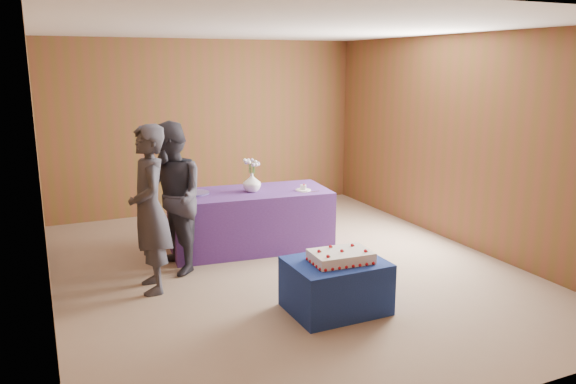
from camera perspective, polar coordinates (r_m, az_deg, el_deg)
ground at (r=6.60m, az=-0.40°, el=-7.76°), size 6.00×6.00×0.00m
room_shell at (r=6.19m, az=-0.42°, el=8.04°), size 5.04×6.04×2.72m
cake_table at (r=5.48m, az=4.87°, el=-9.44°), size 0.91×0.71×0.50m
serving_table at (r=7.21m, az=-3.86°, el=-2.84°), size 2.08×1.09×0.75m
sheet_cake at (r=5.36m, az=5.38°, el=-6.53°), size 0.61×0.43×0.14m
vase at (r=7.08m, az=-3.69°, el=0.98°), size 0.25×0.25×0.24m
flower_spray at (r=7.03m, az=-3.72°, el=3.03°), size 0.21×0.21×0.16m
platter at (r=7.06m, az=-9.36°, el=-0.10°), size 0.46×0.46×0.02m
plate at (r=7.15m, az=1.55°, el=0.20°), size 0.26×0.26×0.01m
cake_slice at (r=7.14m, az=1.56°, el=0.50°), size 0.09×0.09×0.08m
knife at (r=7.06m, az=2.24°, el=0.00°), size 0.26×0.03×0.00m
guest_left at (r=5.91m, az=-13.89°, el=-1.74°), size 0.44×0.65×1.75m
guest_right at (r=6.39m, az=-11.77°, el=-0.66°), size 0.79×0.94×1.72m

